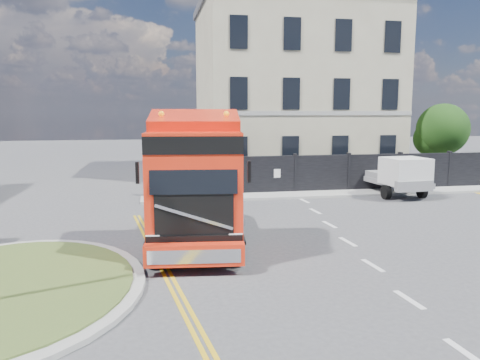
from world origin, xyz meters
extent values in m
plane|color=#424244|center=(0.00, 0.00, 0.00)|extent=(120.00, 120.00, 0.00)
cylinder|color=#999994|center=(-7.00, -3.00, 0.06)|extent=(6.80, 6.80, 0.12)
cylinder|color=#334E1F|center=(-7.00, -3.00, 0.14)|extent=(6.20, 6.20, 0.05)
cube|color=black|center=(6.00, 9.00, 1.00)|extent=(18.00, 0.25, 2.00)
cube|color=silver|center=(14.50, 9.00, 1.00)|extent=(2.60, 0.12, 2.00)
cube|color=beige|center=(6.00, 16.50, 5.50)|extent=(12.00, 10.00, 11.00)
cube|color=#4B4B50|center=(6.00, 16.50, 11.25)|extent=(12.30, 10.30, 0.50)
cylinder|color=#382619|center=(14.50, 12.00, 1.20)|extent=(0.24, 0.24, 2.40)
sphere|color=black|center=(14.50, 12.00, 3.20)|extent=(3.20, 3.20, 3.20)
sphere|color=black|center=(14.00, 12.40, 2.60)|extent=(2.20, 2.20, 2.20)
cube|color=#999994|center=(6.00, 8.10, 0.06)|extent=(20.00, 1.60, 0.12)
cube|color=black|center=(-1.96, 0.78, 0.79)|extent=(3.26, 6.85, 0.47)
cube|color=red|center=(-2.15, -1.04, 2.26)|extent=(2.90, 2.99, 2.94)
cube|color=red|center=(-2.04, 0.05, 3.46)|extent=(2.71, 1.22, 1.47)
cube|color=black|center=(-2.30, -2.38, 2.68)|extent=(2.30, 0.31, 1.10)
cube|color=red|center=(-2.33, -2.72, 0.58)|extent=(2.65, 0.64, 0.58)
cylinder|color=black|center=(-3.37, -1.76, 0.55)|extent=(0.45, 1.12, 1.09)
cylinder|color=gray|center=(-3.37, -1.76, 0.55)|extent=(0.44, 0.64, 0.60)
cylinder|color=black|center=(-1.12, -2.00, 0.55)|extent=(0.45, 1.12, 1.09)
cylinder|color=gray|center=(-1.12, -2.00, 0.55)|extent=(0.44, 0.64, 0.60)
cylinder|color=black|center=(-2.97, 1.95, 0.55)|extent=(0.45, 1.12, 1.09)
cylinder|color=gray|center=(-2.97, 1.95, 0.55)|extent=(0.44, 0.64, 0.60)
cylinder|color=black|center=(-0.72, 1.70, 0.55)|extent=(0.45, 1.12, 1.09)
cylinder|color=gray|center=(-0.72, 1.70, 0.55)|extent=(0.44, 0.64, 0.60)
cylinder|color=black|center=(-2.84, 3.20, 0.55)|extent=(0.45, 1.12, 1.09)
cylinder|color=gray|center=(-2.84, 3.20, 0.55)|extent=(0.44, 0.64, 0.60)
cylinder|color=black|center=(-0.59, 2.96, 0.55)|extent=(0.45, 1.12, 1.09)
cylinder|color=gray|center=(-0.59, 2.96, 0.55)|extent=(0.44, 0.64, 0.60)
cube|color=slate|center=(8.88, 8.00, 0.71)|extent=(2.30, 5.02, 0.25)
cube|color=silver|center=(8.88, 6.47, 1.37)|extent=(2.07, 1.98, 1.32)
cylinder|color=black|center=(7.91, 6.47, 0.36)|extent=(0.25, 0.71, 0.71)
cylinder|color=black|center=(9.85, 6.47, 0.36)|extent=(0.25, 0.71, 0.71)
cylinder|color=black|center=(7.91, 9.53, 0.36)|extent=(0.25, 0.71, 0.71)
cylinder|color=black|center=(9.85, 9.53, 0.36)|extent=(0.25, 0.71, 0.71)
camera|label=1|loc=(-3.31, -14.54, 4.28)|focal=35.00mm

